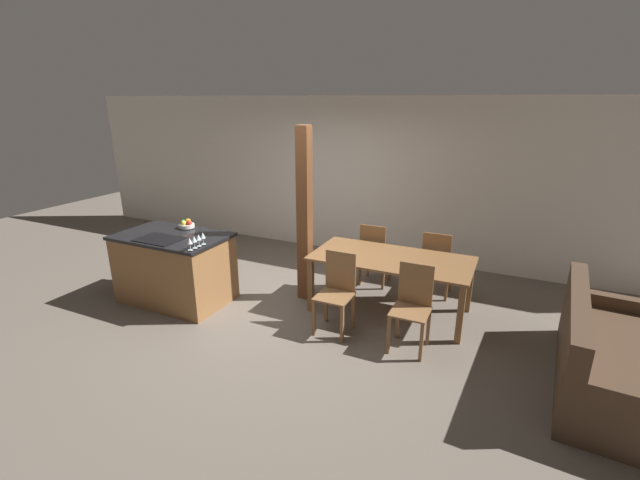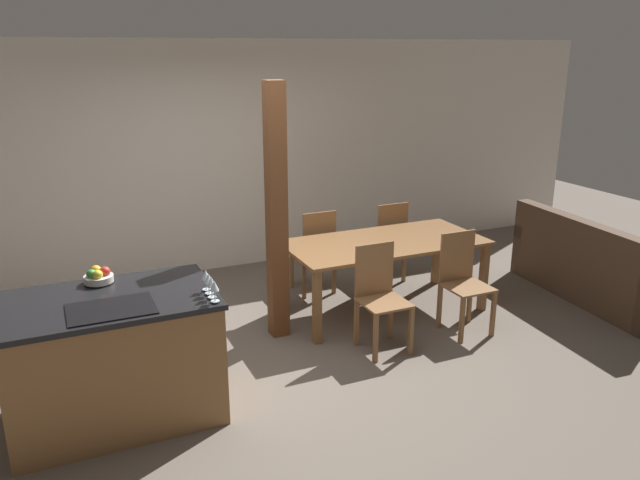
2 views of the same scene
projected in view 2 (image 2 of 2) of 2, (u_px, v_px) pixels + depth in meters
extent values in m
plane|color=#665B51|center=(267.00, 358.00, 5.45)|extent=(16.00, 16.00, 0.00)
cube|color=silver|center=(192.00, 160.00, 7.23)|extent=(11.20, 0.08, 2.70)
cube|color=olive|center=(114.00, 361.00, 4.47)|extent=(1.43, 0.88, 0.90)
cube|color=black|center=(108.00, 301.00, 4.33)|extent=(1.47, 0.92, 0.04)
cube|color=black|center=(111.00, 309.00, 4.13)|extent=(0.56, 0.40, 0.01)
cylinder|color=silver|center=(99.00, 279.00, 4.58)|extent=(0.21, 0.21, 0.05)
sphere|color=red|center=(105.00, 272.00, 4.59)|extent=(0.08, 0.08, 0.08)
sphere|color=gold|center=(96.00, 271.00, 4.60)|extent=(0.08, 0.08, 0.08)
sphere|color=#3D8E38|center=(92.00, 274.00, 4.54)|extent=(0.07, 0.07, 0.07)
sphere|color=yellow|center=(98.00, 275.00, 4.53)|extent=(0.07, 0.07, 0.07)
cylinder|color=silver|center=(215.00, 301.00, 4.24)|extent=(0.06, 0.06, 0.00)
cylinder|color=silver|center=(215.00, 296.00, 4.23)|extent=(0.01, 0.01, 0.08)
cone|color=silver|center=(214.00, 285.00, 4.21)|extent=(0.06, 0.06, 0.07)
cylinder|color=silver|center=(212.00, 297.00, 4.31)|extent=(0.06, 0.06, 0.00)
cylinder|color=silver|center=(212.00, 292.00, 4.30)|extent=(0.01, 0.01, 0.08)
cone|color=silver|center=(211.00, 282.00, 4.28)|extent=(0.06, 0.06, 0.07)
cylinder|color=silver|center=(209.00, 293.00, 4.38)|extent=(0.06, 0.06, 0.00)
cylinder|color=silver|center=(209.00, 288.00, 4.37)|extent=(0.01, 0.01, 0.08)
cone|color=silver|center=(208.00, 278.00, 4.34)|extent=(0.06, 0.06, 0.07)
cylinder|color=silver|center=(207.00, 289.00, 4.44)|extent=(0.06, 0.06, 0.00)
cylinder|color=silver|center=(206.00, 284.00, 4.43)|extent=(0.01, 0.01, 0.08)
cone|color=silver|center=(206.00, 274.00, 4.41)|extent=(0.06, 0.06, 0.07)
cube|color=brown|center=(385.00, 242.00, 6.25)|extent=(1.99, 0.97, 0.03)
cube|color=brown|center=(317.00, 307.00, 5.63)|extent=(0.07, 0.07, 0.72)
cube|color=brown|center=(484.00, 277.00, 6.36)|extent=(0.07, 0.07, 0.72)
cube|color=brown|center=(284.00, 277.00, 6.36)|extent=(0.07, 0.07, 0.72)
cube|color=brown|center=(436.00, 253.00, 7.09)|extent=(0.07, 0.07, 0.72)
cube|color=brown|center=(384.00, 303.00, 5.47)|extent=(0.40, 0.40, 0.02)
cube|color=brown|center=(374.00, 269.00, 5.56)|extent=(0.38, 0.02, 0.48)
cube|color=brown|center=(376.00, 339.00, 5.32)|extent=(0.04, 0.04, 0.45)
cube|color=brown|center=(411.00, 331.00, 5.45)|extent=(0.04, 0.04, 0.45)
cube|color=brown|center=(356.00, 323.00, 5.62)|extent=(0.04, 0.04, 0.45)
cube|color=brown|center=(390.00, 316.00, 5.76)|extent=(0.04, 0.04, 0.45)
cube|color=brown|center=(468.00, 287.00, 5.82)|extent=(0.40, 0.40, 0.02)
cube|color=brown|center=(457.00, 256.00, 5.91)|extent=(0.38, 0.02, 0.48)
cube|color=brown|center=(462.00, 321.00, 5.67)|extent=(0.04, 0.04, 0.45)
cube|color=brown|center=(493.00, 314.00, 5.81)|extent=(0.04, 0.04, 0.45)
cube|color=brown|center=(439.00, 306.00, 5.98)|extent=(0.04, 0.04, 0.45)
cube|color=brown|center=(470.00, 301.00, 6.11)|extent=(0.04, 0.04, 0.45)
cube|color=brown|center=(312.00, 251.00, 6.84)|extent=(0.40, 0.40, 0.02)
cube|color=brown|center=(320.00, 234.00, 6.60)|extent=(0.38, 0.02, 0.48)
cube|color=brown|center=(321.00, 264.00, 7.13)|extent=(0.04, 0.04, 0.45)
cube|color=brown|center=(292.00, 269.00, 6.99)|extent=(0.04, 0.04, 0.45)
cube|color=brown|center=(334.00, 274.00, 6.82)|extent=(0.04, 0.04, 0.45)
cube|color=brown|center=(304.00, 279.00, 6.68)|extent=(0.04, 0.04, 0.45)
cube|color=brown|center=(384.00, 241.00, 7.19)|extent=(0.40, 0.40, 0.02)
cube|color=brown|center=(393.00, 225.00, 6.95)|extent=(0.38, 0.02, 0.48)
cube|color=brown|center=(388.00, 254.00, 7.48)|extent=(0.04, 0.04, 0.45)
cube|color=brown|center=(362.00, 258.00, 7.34)|extent=(0.04, 0.04, 0.45)
cube|color=brown|center=(404.00, 263.00, 7.18)|extent=(0.04, 0.04, 0.45)
cube|color=brown|center=(377.00, 267.00, 7.04)|extent=(0.04, 0.04, 0.45)
cube|color=#473323|center=(603.00, 276.00, 6.75)|extent=(1.04, 2.05, 0.46)
cube|color=#473323|center=(581.00, 240.00, 6.50)|extent=(0.31, 1.99, 0.43)
cube|color=#473323|center=(547.00, 246.00, 7.56)|extent=(0.90, 0.21, 0.60)
cube|color=brown|center=(277.00, 214.00, 5.58)|extent=(0.16, 0.16, 2.34)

